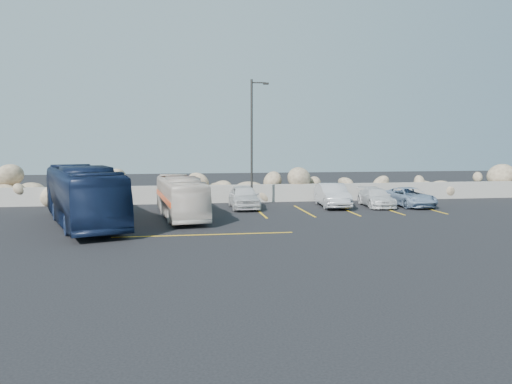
{
  "coord_description": "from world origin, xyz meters",
  "views": [
    {
      "loc": [
        -2.08,
        -21.7,
        4.08
      ],
      "look_at": [
        1.92,
        4.0,
        1.49
      ],
      "focal_mm": 35.0,
      "sensor_mm": 36.0,
      "label": 1
    }
  ],
  "objects": [
    {
      "name": "car_a",
      "position": [
        1.91,
        8.82,
        0.72
      ],
      "size": [
        1.72,
        4.23,
        1.44
      ],
      "primitive_type": "imported",
      "rotation": [
        0.0,
        0.0,
        -0.01
      ],
      "color": "silver",
      "rests_on": "ground"
    },
    {
      "name": "car_b",
      "position": [
        7.55,
        8.68,
        0.74
      ],
      "size": [
        1.93,
        4.6,
        1.48
      ],
      "primitive_type": "imported",
      "rotation": [
        0.0,
        0.0,
        -0.08
      ],
      "color": "#BCBCC1",
      "rests_on": "ground"
    },
    {
      "name": "riprap_pile",
      "position": [
        0.0,
        13.2,
        1.3
      ],
      "size": [
        54.0,
        2.8,
        2.6
      ],
      "primitive_type": null,
      "color": "#887359",
      "rests_on": "ground"
    },
    {
      "name": "car_d",
      "position": [
        12.56,
        8.2,
        0.6
      ],
      "size": [
        2.25,
        4.43,
        1.2
      ],
      "primitive_type": "imported",
      "rotation": [
        0.0,
        0.0,
        0.06
      ],
      "color": "#7D94B1",
      "rests_on": "ground"
    },
    {
      "name": "parking_lines",
      "position": [
        4.64,
        5.57,
        0.01
      ],
      "size": [
        18.16,
        9.36,
        0.01
      ],
      "color": "gold",
      "rests_on": "ground"
    },
    {
      "name": "car_c",
      "position": [
        10.35,
        8.35,
        0.58
      ],
      "size": [
        1.93,
        4.12,
        1.16
      ],
      "primitive_type": "imported",
      "rotation": [
        0.0,
        0.0,
        -0.08
      ],
      "color": "silver",
      "rests_on": "ground"
    },
    {
      "name": "vintage_bus",
      "position": [
        -1.99,
        5.66,
        1.12
      ],
      "size": [
        2.9,
        8.25,
        2.25
      ],
      "primitive_type": "imported",
      "rotation": [
        0.0,
        0.0,
        0.13
      ],
      "color": "silver",
      "rests_on": "ground"
    },
    {
      "name": "seawall",
      "position": [
        0.0,
        12.0,
        0.6
      ],
      "size": [
        60.0,
        0.4,
        1.2
      ],
      "primitive_type": "cube",
      "color": "gray",
      "rests_on": "ground"
    },
    {
      "name": "tour_coach",
      "position": [
        -6.79,
        3.91,
        1.47
      ],
      "size": [
        5.7,
        10.79,
        2.94
      ],
      "primitive_type": "imported",
      "rotation": [
        0.0,
        0.0,
        0.32
      ],
      "color": "#101B36",
      "rests_on": "ground"
    },
    {
      "name": "ground",
      "position": [
        0.0,
        0.0,
        0.0
      ],
      "size": [
        90.0,
        90.0,
        0.0
      ],
      "primitive_type": "plane",
      "color": "black",
      "rests_on": "ground"
    },
    {
      "name": "lamppost",
      "position": [
        2.56,
        9.5,
        4.3
      ],
      "size": [
        1.14,
        0.18,
        8.0
      ],
      "color": "#2C2A27",
      "rests_on": "ground"
    }
  ]
}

